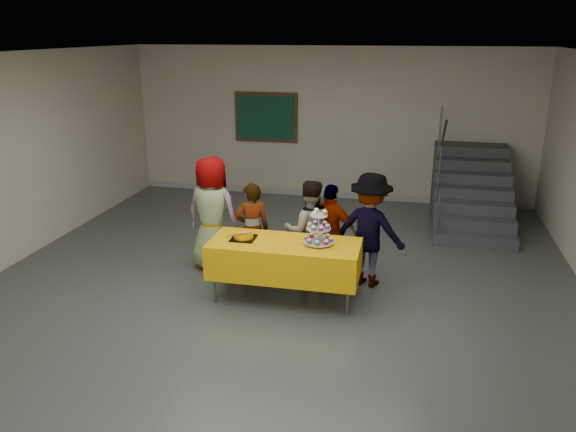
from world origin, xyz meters
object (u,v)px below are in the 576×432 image
(schoolchild_d, at_px, (331,232))
(schoolchild_c, at_px, (309,231))
(schoolchild_e, at_px, (370,230))
(staircase, at_px, (470,193))
(schoolchild_a, at_px, (212,214))
(schoolchild_b, at_px, (252,229))
(cupcake_stand, at_px, (319,231))
(noticeboard, at_px, (266,117))
(bake_table, at_px, (285,258))
(bear_cake, at_px, (244,234))

(schoolchild_d, bearing_deg, schoolchild_c, 35.88)
(schoolchild_d, xyz_separation_m, schoolchild_e, (0.53, -0.10, 0.10))
(schoolchild_d, distance_m, staircase, 3.71)
(schoolchild_c, xyz_separation_m, schoolchild_e, (0.81, 0.01, 0.07))
(schoolchild_a, xyz_separation_m, schoolchild_b, (0.61, -0.09, -0.16))
(cupcake_stand, distance_m, noticeboard, 5.04)
(schoolchild_a, height_order, schoolchild_d, schoolchild_a)
(schoolchild_c, bearing_deg, noticeboard, -83.27)
(schoolchild_d, bearing_deg, schoolchild_e, -175.08)
(schoolchild_a, bearing_deg, bake_table, 159.41)
(schoolchild_e, distance_m, staircase, 3.53)
(bake_table, xyz_separation_m, schoolchild_d, (0.47, 0.78, 0.11))
(cupcake_stand, relative_size, schoolchild_b, 0.34)
(bake_table, bearing_deg, noticeboard, 107.22)
(staircase, bearing_deg, schoolchild_a, -140.62)
(bear_cake, bearing_deg, schoolchild_e, 23.71)
(bear_cake, distance_m, schoolchild_c, 0.99)
(schoolchild_a, distance_m, schoolchild_b, 0.63)
(bear_cake, relative_size, schoolchild_c, 0.25)
(bear_cake, distance_m, noticeboard, 4.82)
(bake_table, distance_m, schoolchild_c, 0.71)
(bear_cake, height_order, schoolchild_a, schoolchild_a)
(bear_cake, bearing_deg, cupcake_stand, 1.96)
(schoolchild_b, xyz_separation_m, schoolchild_c, (0.80, 0.02, 0.04))
(schoolchild_b, height_order, noticeboard, noticeboard)
(noticeboard, bearing_deg, bear_cake, -78.89)
(bear_cake, bearing_deg, schoolchild_d, 37.55)
(bake_table, bearing_deg, staircase, 56.40)
(schoolchild_e, relative_size, noticeboard, 1.19)
(bear_cake, bearing_deg, staircase, 51.18)
(schoolchild_b, height_order, staircase, staircase)
(schoolchild_b, bearing_deg, schoolchild_d, 162.66)
(noticeboard, bearing_deg, cupcake_stand, -68.03)
(bake_table, relative_size, schoolchild_b, 1.42)
(bake_table, height_order, cupcake_stand, cupcake_stand)
(schoolchild_b, xyz_separation_m, staircase, (3.16, 3.18, -0.17))
(schoolchild_a, xyz_separation_m, schoolchild_c, (1.40, -0.08, -0.12))
(schoolchild_a, distance_m, schoolchild_c, 1.41)
(schoolchild_d, height_order, noticeboard, noticeboard)
(staircase, height_order, noticeboard, noticeboard)
(schoolchild_c, xyz_separation_m, noticeboard, (-1.64, 4.00, 0.90))
(schoolchild_e, bearing_deg, cupcake_stand, 63.65)
(bake_table, distance_m, schoolchild_e, 1.23)
(schoolchild_b, xyz_separation_m, schoolchild_d, (1.08, 0.12, 0.00))
(bake_table, xyz_separation_m, staircase, (2.55, 3.84, -0.07))
(cupcake_stand, xyz_separation_m, schoolchild_a, (-1.64, 0.71, -0.11))
(schoolchild_a, distance_m, schoolchild_e, 2.22)
(cupcake_stand, relative_size, schoolchild_d, 0.33)
(schoolchild_b, distance_m, schoolchild_d, 1.09)
(schoolchild_c, distance_m, noticeboard, 4.42)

